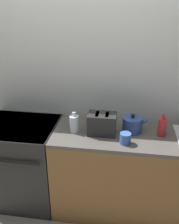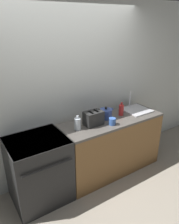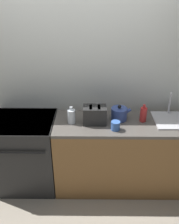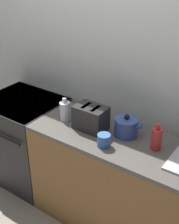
# 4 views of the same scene
# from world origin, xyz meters

# --- Properties ---
(ground_plane) EXTENTS (12.00, 12.00, 0.00)m
(ground_plane) POSITION_xyz_m (0.00, 0.00, 0.00)
(ground_plane) COLOR gray
(wall_back) EXTENTS (8.00, 0.05, 2.60)m
(wall_back) POSITION_xyz_m (0.00, 0.70, 1.30)
(wall_back) COLOR silver
(wall_back) RESTS_ON ground_plane
(stove) EXTENTS (0.74, 0.68, 0.91)m
(stove) POSITION_xyz_m (-0.61, 0.32, 0.47)
(stove) COLOR black
(stove) RESTS_ON ground_plane
(counter_block) EXTENTS (1.63, 0.58, 0.91)m
(counter_block) POSITION_xyz_m (0.58, 0.29, 0.46)
(counter_block) COLOR brown
(counter_block) RESTS_ON ground_plane
(kettle) EXTENTS (0.23, 0.19, 0.19)m
(kettle) POSITION_xyz_m (0.52, 0.37, 0.99)
(kettle) COLOR #33478C
(kettle) RESTS_ON counter_block
(toaster) EXTENTS (0.26, 0.18, 0.20)m
(toaster) POSITION_xyz_m (0.23, 0.29, 1.01)
(toaster) COLOR black
(toaster) RESTS_ON counter_block
(sink_tray) EXTENTS (0.41, 0.41, 0.28)m
(sink_tray) POSITION_xyz_m (1.13, 0.35, 0.93)
(sink_tray) COLOR #B7B7BC
(sink_tray) RESTS_ON counter_block
(bottle_red) EXTENTS (0.08, 0.08, 0.21)m
(bottle_red) POSITION_xyz_m (0.79, 0.33, 1.00)
(bottle_red) COLOR #B72828
(bottle_red) RESTS_ON counter_block
(bottle_clear) EXTENTS (0.09, 0.09, 0.20)m
(bottle_clear) POSITION_xyz_m (-0.03, 0.28, 1.00)
(bottle_clear) COLOR silver
(bottle_clear) RESTS_ON counter_block
(cup_blue) EXTENTS (0.10, 0.10, 0.10)m
(cup_blue) POSITION_xyz_m (0.45, 0.14, 0.96)
(cup_blue) COLOR #3860B2
(cup_blue) RESTS_ON counter_block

